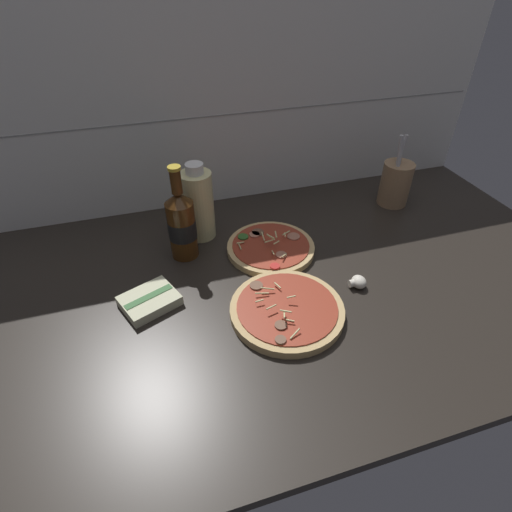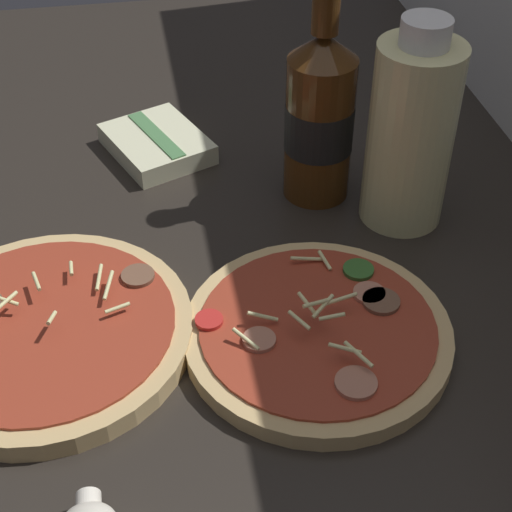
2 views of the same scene
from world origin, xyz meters
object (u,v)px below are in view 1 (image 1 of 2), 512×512
beer_bottle (182,224)px  dish_towel (150,301)px  oil_bottle (198,204)px  utensil_crock (396,183)px  pizza_far (271,247)px  mushroom_left (358,282)px  pizza_near (287,310)px

beer_bottle → dish_towel: bearing=-123.2°
oil_bottle → utensil_crock: 62.59cm
utensil_crock → dish_towel: utensil_crock is taller
pizza_far → oil_bottle: size_ratio=1.08×
mushroom_left → utensil_crock: (30.08, 33.08, 5.78)cm
beer_bottle → mushroom_left: 46.55cm
mushroom_left → pizza_near: bearing=-170.2°
pizza_far → beer_bottle: bearing=167.1°
oil_bottle → mushroom_left: oil_bottle is taller
oil_bottle → dish_towel: size_ratio=1.46×
dish_towel → utensil_crock: bearing=17.2°
mushroom_left → dish_towel: size_ratio=0.29×
mushroom_left → utensil_crock: bearing=47.7°
oil_bottle → mushroom_left: (32.44, -33.26, -8.67)cm
pizza_near → dish_towel: (-29.37, 12.00, 0.10)cm
pizza_near → pizza_far: 23.95cm
mushroom_left → dish_towel: mushroom_left is taller
pizza_far → dish_towel: pizza_far is taller
pizza_far → utensil_crock: (45.71, 12.91, 6.20)cm
pizza_far → pizza_near: bearing=-99.9°
mushroom_left → dish_towel: bearing=170.1°
beer_bottle → pizza_near: bearing=-57.4°
pizza_near → pizza_far: pizza_far is taller
pizza_far → oil_bottle: 23.17cm
pizza_near → oil_bottle: 39.84cm
pizza_far → utensil_crock: utensil_crock is taller
pizza_far → beer_bottle: size_ratio=0.93×
pizza_far → dish_towel: (-33.50, -11.59, 0.20)cm
beer_bottle → dish_towel: 21.73cm
pizza_near → utensil_crock: bearing=36.2°
beer_bottle → utensil_crock: 68.73cm
oil_bottle → mushroom_left: size_ratio=5.09×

